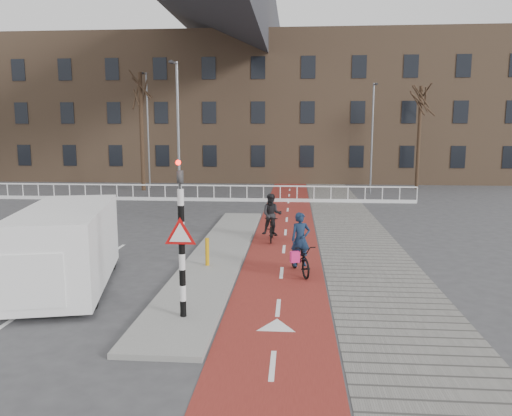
{
  "coord_description": "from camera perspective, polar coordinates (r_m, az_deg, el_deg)",
  "views": [
    {
      "loc": [
        1.87,
        -12.54,
        4.26
      ],
      "look_at": [
        0.49,
        5.0,
        1.5
      ],
      "focal_mm": 35.0,
      "sensor_mm": 36.0,
      "label": 1
    }
  ],
  "objects": [
    {
      "name": "cyclist_near",
      "position": [
        14.95,
        5.08,
        -5.19
      ],
      "size": [
        1.1,
        1.86,
        1.85
      ],
      "rotation": [
        0.0,
        0.0,
        0.29
      ],
      "color": "black",
      "rests_on": "bike_lane"
    },
    {
      "name": "traffic_signal",
      "position": [
        11.04,
        -8.54,
        -3.06
      ],
      "size": [
        0.8,
        0.8,
        3.68
      ],
      "color": "black",
      "rests_on": "curb_island"
    },
    {
      "name": "bollard",
      "position": [
        15.48,
        -5.6,
        -5.0
      ],
      "size": [
        0.12,
        0.12,
        0.86
      ],
      "primitive_type": "cylinder",
      "color": "#CD900B",
      "rests_on": "curb_island"
    },
    {
      "name": "tree_mid",
      "position": [
        36.22,
        -12.93,
        8.43
      ],
      "size": [
        0.29,
        0.29,
        8.18
      ],
      "primitive_type": "cylinder",
      "color": "black",
      "rests_on": "ground"
    },
    {
      "name": "ground",
      "position": [
        13.38,
        -3.83,
        -9.68
      ],
      "size": [
        120.0,
        120.0,
        0.0
      ],
      "primitive_type": "plane",
      "color": "#38383A",
      "rests_on": "ground"
    },
    {
      "name": "van",
      "position": [
        14.38,
        -20.84,
        -4.11
      ],
      "size": [
        3.2,
        5.49,
        2.22
      ],
      "rotation": [
        0.0,
        0.0,
        0.23
      ],
      "color": "white",
      "rests_on": "ground"
    },
    {
      "name": "tree_right",
      "position": [
        37.92,
        18.11,
        7.58
      ],
      "size": [
        0.25,
        0.25,
        7.32
      ],
      "primitive_type": "cylinder",
      "color": "black",
      "rests_on": "ground"
    },
    {
      "name": "streetlight_left",
      "position": [
        37.66,
        -12.23,
        8.57
      ],
      "size": [
        0.12,
        0.12,
        8.32
      ],
      "primitive_type": "cylinder",
      "color": "slate",
      "rests_on": "ground"
    },
    {
      "name": "streetlight_right",
      "position": [
        34.38,
        13.11,
        7.66
      ],
      "size": [
        0.12,
        0.12,
        7.28
      ],
      "primitive_type": "cylinder",
      "color": "slate",
      "rests_on": "ground"
    },
    {
      "name": "cyclist_far",
      "position": [
        19.19,
        1.82,
        -1.56
      ],
      "size": [
        0.78,
        1.7,
        1.84
      ],
      "rotation": [
        0.0,
        0.0,
        -0.01
      ],
      "color": "black",
      "rests_on": "bike_lane"
    },
    {
      "name": "streetlight_near",
      "position": [
        23.59,
        -8.84,
        7.35
      ],
      "size": [
        0.12,
        0.12,
        7.32
      ],
      "primitive_type": "cylinder",
      "color": "slate",
      "rests_on": "ground"
    },
    {
      "name": "railing",
      "position": [
        30.58,
        -8.53,
        1.39
      ],
      "size": [
        28.0,
        0.1,
        0.99
      ],
      "color": "silver",
      "rests_on": "ground"
    },
    {
      "name": "bike_lane",
      "position": [
        22.94,
        3.49,
        -1.79
      ],
      "size": [
        2.5,
        60.0,
        0.01
      ],
      "primitive_type": "cube",
      "color": "maroon",
      "rests_on": "ground"
    },
    {
      "name": "curb_island",
      "position": [
        17.26,
        -4.22,
        -5.2
      ],
      "size": [
        1.8,
        16.0,
        0.12
      ],
      "primitive_type": "cube",
      "color": "gray",
      "rests_on": "ground"
    },
    {
      "name": "townhouse_row",
      "position": [
        44.94,
        -1.8,
        13.46
      ],
      "size": [
        46.0,
        10.0,
        15.9
      ],
      "color": "#7F6047",
      "rests_on": "ground"
    },
    {
      "name": "sidewalk",
      "position": [
        23.07,
        10.47,
        -1.86
      ],
      "size": [
        3.0,
        60.0,
        0.01
      ],
      "primitive_type": "cube",
      "color": "slate",
      "rests_on": "ground"
    }
  ]
}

